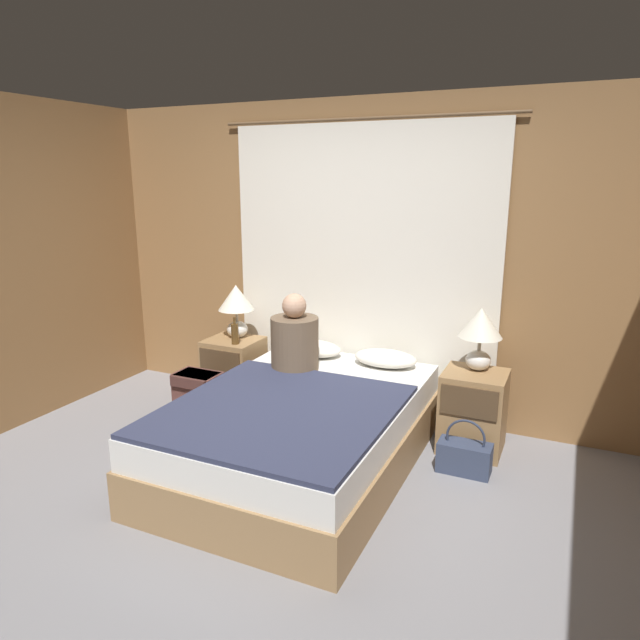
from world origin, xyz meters
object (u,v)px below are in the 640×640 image
(nightstand_left, at_px, (234,372))
(pillow_left, at_px, (312,348))
(person_left_in_bed, at_px, (295,340))
(beer_bottle_on_left_stand, at_px, (235,333))
(lamp_left, at_px, (236,303))
(bed, at_px, (301,432))
(lamp_right, at_px, (480,329))
(pillow_right, at_px, (385,358))
(nightstand_right, at_px, (473,411))
(handbag_on_floor, at_px, (464,456))
(backpack_on_floor, at_px, (199,396))

(nightstand_left, bearing_deg, pillow_left, 8.14)
(person_left_in_bed, relative_size, beer_bottle_on_left_stand, 2.57)
(nightstand_left, xyz_separation_m, lamp_left, (0.00, 0.07, 0.58))
(bed, xyz_separation_m, pillow_left, (-0.31, 0.83, 0.31))
(nightstand_left, bearing_deg, lamp_right, 2.07)
(pillow_right, bearing_deg, lamp_left, -178.84)
(pillow_right, bearing_deg, nightstand_right, -8.14)
(bed, relative_size, beer_bottle_on_left_stand, 9.10)
(handbag_on_floor, bearing_deg, nightstand_right, 93.02)
(nightstand_left, distance_m, nightstand_right, 2.00)
(bed, relative_size, handbag_on_floor, 5.48)
(pillow_right, distance_m, backpack_on_floor, 1.48)
(nightstand_right, height_order, backpack_on_floor, nightstand_right)
(bed, distance_m, handbag_on_floor, 1.10)
(nightstand_right, bearing_deg, handbag_on_floor, -86.98)
(nightstand_right, relative_size, pillow_left, 1.19)
(lamp_left, bearing_deg, pillow_left, 2.20)
(nightstand_left, xyz_separation_m, nightstand_right, (2.00, 0.00, 0.00))
(bed, distance_m, backpack_on_floor, 1.05)
(person_left_in_bed, relative_size, handbag_on_floor, 1.55)
(nightstand_right, distance_m, handbag_on_floor, 0.40)
(lamp_left, height_order, person_left_in_bed, person_left_in_bed)
(nightstand_left, height_order, pillow_right, pillow_right)
(pillow_left, relative_size, person_left_in_bed, 0.84)
(lamp_right, bearing_deg, nightstand_left, -177.93)
(lamp_right, height_order, backpack_on_floor, lamp_right)
(nightstand_right, xyz_separation_m, lamp_right, (0.00, 0.07, 0.58))
(bed, distance_m, lamp_left, 1.43)
(bed, distance_m, beer_bottle_on_left_stand, 1.19)
(nightstand_left, height_order, backpack_on_floor, nightstand_left)
(beer_bottle_on_left_stand, distance_m, backpack_on_floor, 0.58)
(lamp_left, xyz_separation_m, pillow_left, (0.69, 0.03, -0.31))
(nightstand_right, xyz_separation_m, person_left_in_bed, (-1.28, -0.26, 0.44))
(bed, distance_m, nightstand_right, 1.24)
(bed, xyz_separation_m, beer_bottle_on_left_stand, (-0.91, 0.63, 0.42))
(lamp_left, height_order, backpack_on_floor, lamp_left)
(lamp_right, height_order, pillow_left, lamp_right)
(nightstand_left, height_order, pillow_left, pillow_left)
(person_left_in_bed, xyz_separation_m, handbag_on_floor, (1.30, -0.09, -0.62))
(lamp_right, height_order, person_left_in_bed, person_left_in_bed)
(bed, height_order, pillow_right, pillow_right)
(lamp_left, distance_m, pillow_right, 1.35)
(pillow_right, xyz_separation_m, beer_bottle_on_left_stand, (-1.22, -0.20, 0.11))
(handbag_on_floor, bearing_deg, nightstand_left, 169.98)
(lamp_left, bearing_deg, nightstand_left, -90.00)
(pillow_left, bearing_deg, lamp_right, -1.16)
(pillow_right, distance_m, beer_bottle_on_left_stand, 1.24)
(person_left_in_bed, height_order, backpack_on_floor, person_left_in_bed)
(pillow_left, distance_m, backpack_on_floor, 0.97)
(nightstand_left, xyz_separation_m, pillow_left, (0.69, 0.10, 0.27))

